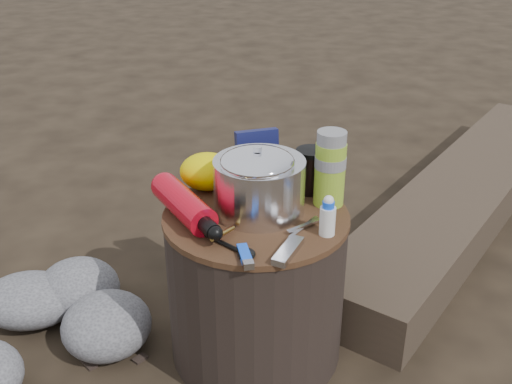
{
  "coord_description": "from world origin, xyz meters",
  "views": [
    {
      "loc": [
        0.02,
        -1.31,
        1.13
      ],
      "look_at": [
        0.0,
        0.0,
        0.48
      ],
      "focal_mm": 42.8,
      "sensor_mm": 36.0,
      "label": 1
    }
  ],
  "objects_px": {
    "fuel_bottle": "(184,204)",
    "log_main": "(465,195)",
    "thermos": "(330,169)",
    "travel_mug": "(311,171)",
    "camping_pot": "(257,184)",
    "stump": "(256,285)"
  },
  "relations": [
    {
      "from": "fuel_bottle",
      "to": "log_main",
      "type": "bearing_deg",
      "value": 7.79
    },
    {
      "from": "log_main",
      "to": "travel_mug",
      "type": "bearing_deg",
      "value": -100.23
    },
    {
      "from": "fuel_bottle",
      "to": "travel_mug",
      "type": "height_order",
      "value": "travel_mug"
    },
    {
      "from": "stump",
      "to": "travel_mug",
      "type": "relative_size",
      "value": 3.95
    },
    {
      "from": "thermos",
      "to": "fuel_bottle",
      "type": "bearing_deg",
      "value": -167.58
    },
    {
      "from": "stump",
      "to": "camping_pot",
      "type": "height_order",
      "value": "camping_pot"
    },
    {
      "from": "stump",
      "to": "travel_mug",
      "type": "height_order",
      "value": "travel_mug"
    },
    {
      "from": "log_main",
      "to": "stump",
      "type": "bearing_deg",
      "value": -100.52
    },
    {
      "from": "stump",
      "to": "thermos",
      "type": "distance_m",
      "value": 0.36
    },
    {
      "from": "stump",
      "to": "camping_pot",
      "type": "relative_size",
      "value": 2.64
    },
    {
      "from": "camping_pot",
      "to": "fuel_bottle",
      "type": "height_order",
      "value": "camping_pot"
    },
    {
      "from": "stump",
      "to": "log_main",
      "type": "relative_size",
      "value": 0.24
    },
    {
      "from": "travel_mug",
      "to": "stump",
      "type": "bearing_deg",
      "value": -136.42
    },
    {
      "from": "travel_mug",
      "to": "camping_pot",
      "type": "bearing_deg",
      "value": -134.54
    },
    {
      "from": "stump",
      "to": "log_main",
      "type": "bearing_deg",
      "value": 44.99
    },
    {
      "from": "stump",
      "to": "log_main",
      "type": "xyz_separation_m",
      "value": [
        0.79,
        0.79,
        -0.13
      ]
    },
    {
      "from": "log_main",
      "to": "fuel_bottle",
      "type": "xyz_separation_m",
      "value": [
        -0.96,
        -0.8,
        0.37
      ]
    },
    {
      "from": "log_main",
      "to": "fuel_bottle",
      "type": "distance_m",
      "value": 1.31
    },
    {
      "from": "fuel_bottle",
      "to": "thermos",
      "type": "distance_m",
      "value": 0.37
    },
    {
      "from": "thermos",
      "to": "travel_mug",
      "type": "height_order",
      "value": "thermos"
    },
    {
      "from": "log_main",
      "to": "travel_mug",
      "type": "xyz_separation_m",
      "value": [
        -0.65,
        -0.65,
        0.4
      ]
    },
    {
      "from": "camping_pot",
      "to": "fuel_bottle",
      "type": "xyz_separation_m",
      "value": [
        -0.18,
        -0.01,
        -0.05
      ]
    }
  ]
}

